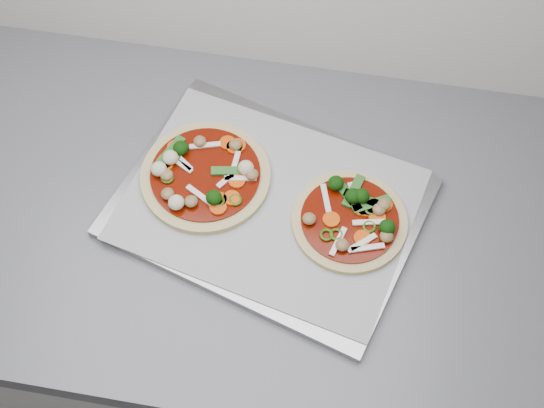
# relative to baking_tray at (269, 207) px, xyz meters

# --- Properties ---
(baking_tray) EXTENTS (0.50, 0.43, 0.01)m
(baking_tray) POSITION_rel_baking_tray_xyz_m (0.00, 0.00, 0.00)
(baking_tray) COLOR gray
(baking_tray) RESTS_ON countertop
(parchment) EXTENTS (0.47, 0.38, 0.00)m
(parchment) POSITION_rel_baking_tray_xyz_m (0.00, 0.00, 0.01)
(parchment) COLOR #9D9CA1
(parchment) RESTS_ON baking_tray
(pizza_left) EXTENTS (0.26, 0.26, 0.03)m
(pizza_left) POSITION_rel_baking_tray_xyz_m (-0.10, 0.03, 0.02)
(pizza_left) COLOR tan
(pizza_left) RESTS_ON parchment
(pizza_right) EXTENTS (0.24, 0.24, 0.03)m
(pizza_right) POSITION_rel_baking_tray_xyz_m (0.12, -0.01, 0.02)
(pizza_right) COLOR tan
(pizza_right) RESTS_ON parchment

